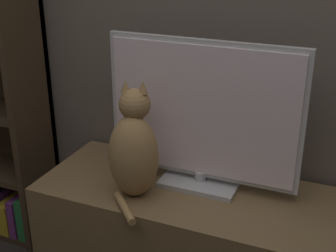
{
  "coord_description": "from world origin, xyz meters",
  "views": [
    {
      "loc": [
        0.44,
        -0.53,
        1.44
      ],
      "look_at": [
        -0.17,
        0.91,
        0.78
      ],
      "focal_mm": 50.0,
      "sensor_mm": 36.0,
      "label": 1
    }
  ],
  "objects": [
    {
      "name": "tv_stand",
      "position": [
        0.0,
        0.94,
        0.26
      ],
      "size": [
        1.35,
        0.49,
        0.52
      ],
      "color": "brown",
      "rests_on": "ground_plane"
    },
    {
      "name": "cat",
      "position": [
        -0.27,
        0.83,
        0.7
      ],
      "size": [
        0.21,
        0.3,
        0.44
      ],
      "rotation": [
        0.0,
        0.0,
        0.17
      ],
      "color": "#997547",
      "rests_on": "tv_stand"
    },
    {
      "name": "tv",
      "position": [
        -0.07,
        1.0,
        0.8
      ],
      "size": [
        0.74,
        0.18,
        0.57
      ],
      "color": "#B7B7BC",
      "rests_on": "tv_stand"
    }
  ]
}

